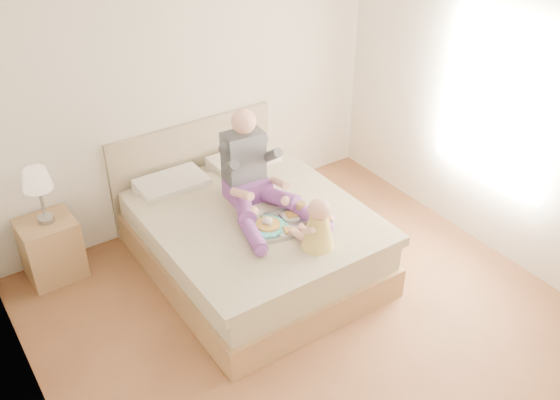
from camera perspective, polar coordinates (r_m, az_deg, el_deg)
room at (r=4.18m, az=5.22°, el=3.39°), size 4.02×4.22×2.71m
bed at (r=5.53m, az=-3.00°, el=-3.04°), size 1.70×2.18×1.00m
nightstand at (r=5.75m, az=-20.18°, el=-4.19°), size 0.47×0.42×0.56m
lamp at (r=5.41m, az=-21.34°, el=1.51°), size 0.24×0.24×0.50m
adult at (r=5.25m, az=-2.41°, el=1.93°), size 0.72×1.04×0.85m
tray at (r=5.09m, az=-0.01°, el=-2.06°), size 0.59×0.50×0.15m
baby at (r=4.80m, az=3.44°, el=-2.49°), size 0.28×0.39×0.43m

